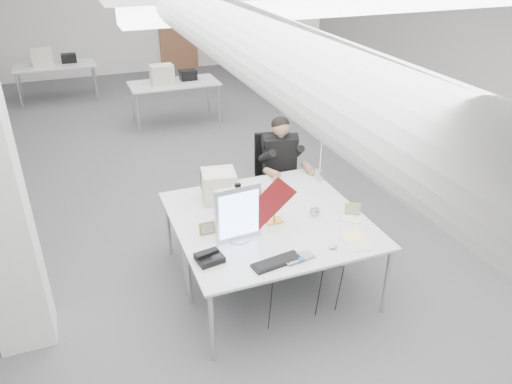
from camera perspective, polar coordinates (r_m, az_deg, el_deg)
room_shell at (r=6.44m, az=-5.74°, el=13.83°), size 10.04×14.04×3.24m
desk_main at (r=4.52m, az=3.63°, el=-5.88°), size 1.80×0.90×0.02m
desk_second at (r=5.23m, az=-0.41°, el=-0.75°), size 1.80×0.90×0.02m
bg_desk_a at (r=9.41m, az=-9.37°, el=12.15°), size 1.60×0.80×0.02m
bg_desk_b at (r=11.37m, az=-22.04°, el=13.26°), size 1.60×0.80×0.02m
office_chair at (r=6.12m, az=2.53°, el=1.42°), size 0.59×0.59×1.04m
seated_person at (r=5.92m, az=2.80°, el=4.51°), size 0.55×0.64×0.85m
monitor at (r=4.41m, az=-2.04°, el=-2.47°), size 0.43×0.07×0.53m
pennant at (r=4.43m, az=1.33°, el=-1.47°), size 0.48×0.21×0.55m
keyboard at (r=4.24m, az=2.39°, el=-8.01°), size 0.45×0.21×0.02m
laptop at (r=4.27m, az=5.22°, el=-7.79°), size 0.31×0.22×0.02m
mouse at (r=4.46m, az=8.79°, el=-6.25°), size 0.09×0.07×0.03m
bankers_lamp at (r=4.73m, az=2.12°, el=-1.84°), size 0.28×0.16×0.30m
desk_phone at (r=4.27m, az=-5.34°, el=-7.51°), size 0.24×0.23×0.05m
picture_frame_left at (r=4.61m, az=-5.61°, el=-4.14°), size 0.15×0.04×0.12m
picture_frame_right at (r=4.98m, az=10.99°, el=-1.92°), size 0.16×0.09×0.12m
desk_clock at (r=4.91m, az=6.74°, el=-2.17°), size 0.10×0.06×0.10m
paper_stack_a at (r=4.60m, az=11.34°, el=-5.54°), size 0.28×0.35×0.01m
paper_stack_b at (r=4.67m, az=11.01°, el=-4.89°), size 0.23×0.28×0.01m
paper_stack_c at (r=4.93m, az=10.85°, el=-2.98°), size 0.23×0.24×0.01m
beige_monitor at (r=5.12m, az=-4.25°, el=0.70°), size 0.38×0.37×0.32m
architect_lamp at (r=5.26m, az=8.80°, el=4.50°), size 0.27×0.69×0.87m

